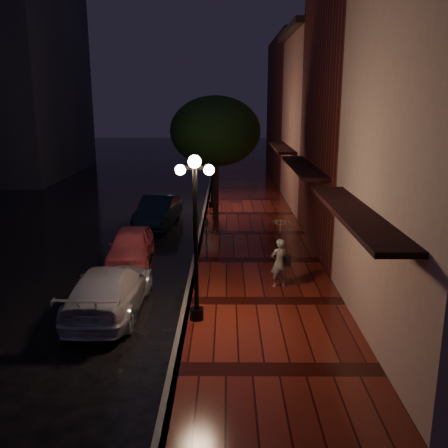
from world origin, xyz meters
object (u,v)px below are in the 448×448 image
(pink_car, at_px, (131,245))
(navy_car, at_px, (158,211))
(silver_car, at_px, (109,290))
(parking_meter, at_px, (207,234))
(street_tree, at_px, (216,134))
(woman_with_umbrella, at_px, (280,242))
(streetlamp_far, at_px, (212,161))
(streetlamp_near, at_px, (195,229))

(pink_car, relative_size, navy_car, 0.87)
(pink_car, relative_size, silver_car, 0.81)
(navy_car, xyz_separation_m, parking_meter, (2.48, -5.29, 0.31))
(silver_car, distance_m, parking_meter, 5.19)
(street_tree, bearing_deg, woman_with_umbrella, -76.04)
(streetlamp_far, distance_m, woman_with_umbrella, 11.90)
(navy_car, bearing_deg, woman_with_umbrella, -53.50)
(navy_car, relative_size, parking_meter, 2.99)
(parking_meter, bearing_deg, streetlamp_near, -81.14)
(street_tree, bearing_deg, streetlamp_near, -91.35)
(streetlamp_near, bearing_deg, silver_car, 162.71)
(streetlamp_near, distance_m, woman_with_umbrella, 3.54)
(streetlamp_near, bearing_deg, parking_meter, 89.43)
(street_tree, bearing_deg, pink_car, -116.95)
(streetlamp_far, relative_size, parking_meter, 3.03)
(pink_car, bearing_deg, street_tree, 59.78)
(navy_car, bearing_deg, streetlamp_near, -71.05)
(streetlamp_far, relative_size, navy_car, 1.01)
(street_tree, xyz_separation_m, silver_car, (-2.72, -10.22, -3.59))
(pink_car, bearing_deg, parking_meter, -0.89)
(streetlamp_far, height_order, navy_car, streetlamp_far)
(street_tree, distance_m, silver_car, 11.17)
(streetlamp_near, bearing_deg, pink_car, 117.47)
(street_tree, bearing_deg, parking_meter, -92.07)
(silver_car, xyz_separation_m, parking_meter, (2.52, 4.53, 0.35))
(woman_with_umbrella, bearing_deg, silver_car, -0.97)
(street_tree, relative_size, woman_with_umbrella, 2.71)
(street_tree, height_order, navy_car, street_tree)
(pink_car, bearing_deg, silver_car, -90.30)
(silver_car, relative_size, woman_with_umbrella, 2.12)
(streetlamp_near, bearing_deg, street_tree, 88.65)
(streetlamp_far, xyz_separation_m, navy_car, (-2.42, -3.41, -1.90))
(streetlamp_near, height_order, street_tree, street_tree)
(streetlamp_far, xyz_separation_m, silver_car, (-2.46, -13.23, -1.94))
(parking_meter, bearing_deg, street_tree, 97.36)
(pink_car, height_order, silver_car, silver_car)
(navy_car, distance_m, parking_meter, 5.85)
(streetlamp_near, xyz_separation_m, parking_meter, (0.05, 5.30, -1.59))
(navy_car, xyz_separation_m, silver_car, (-0.04, -9.82, -0.04))
(navy_car, bearing_deg, pink_car, -86.82)
(streetlamp_near, height_order, pink_car, streetlamp_near)
(silver_car, bearing_deg, woman_with_umbrella, -160.88)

